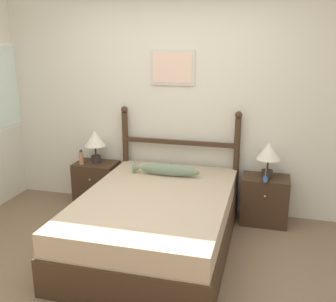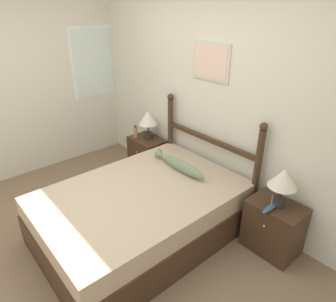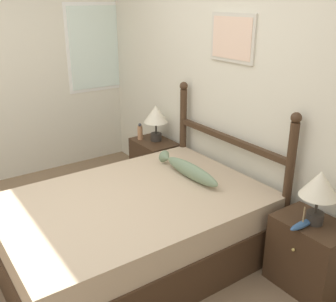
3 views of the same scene
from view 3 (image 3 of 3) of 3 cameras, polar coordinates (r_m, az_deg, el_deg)
name	(u,v)px [view 3 (image 3 of 3)]	position (r m, az deg, el deg)	size (l,w,h in m)	color
ground_plane	(59,279)	(3.28, -15.52, -17.47)	(16.00, 16.00, 0.00)	#7A6047
wall_back	(233,87)	(3.57, 9.46, 9.12)	(6.40, 0.08, 2.55)	beige
bed	(135,228)	(3.25, -4.80, -11.03)	(1.43, 2.06, 0.56)	#3D2819
headboard	(228,156)	(3.61, 8.70, -0.65)	(1.44, 0.08, 1.24)	#3D2819
nightstand_left	(154,164)	(4.43, -1.97, -1.87)	(0.51, 0.38, 0.54)	#3D2819
nightstand_right	(308,254)	(3.13, 19.71, -13.96)	(0.51, 0.38, 0.54)	#3D2819
table_lamp_left	(156,116)	(4.27, -1.78, 5.10)	(0.26, 0.26, 0.40)	#2D2823
table_lamp_right	(319,187)	(2.85, 21.12, -4.89)	(0.26, 0.26, 0.40)	#2D2823
bottle	(140,132)	(4.37, -4.08, 2.76)	(0.06, 0.06, 0.19)	tan
model_boat	(302,224)	(2.90, 18.93, -10.01)	(0.06, 0.25, 0.16)	#335684
fish_pillow	(188,170)	(3.41, 2.98, -2.71)	(0.75, 0.12, 0.13)	gray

